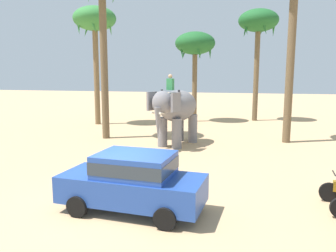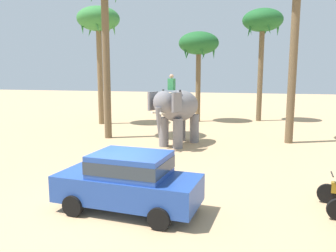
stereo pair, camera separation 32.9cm
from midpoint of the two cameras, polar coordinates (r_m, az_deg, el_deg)
ground_plane at (r=10.33m, az=-9.37°, el=-13.43°), size 120.00×120.00×0.00m
car_sedan_foreground at (r=9.66m, az=-6.96°, el=-9.11°), size 4.22×2.11×1.70m
elephant_with_mahout at (r=18.17m, az=0.84°, el=2.88°), size 2.55×4.02×3.88m
palm_tree_behind_elephant at (r=27.52m, az=4.29°, el=13.55°), size 3.20×3.20×7.21m
palm_tree_near_hut at (r=28.99m, az=14.82°, el=16.44°), size 3.20×3.20×9.03m
palm_tree_leaning_seaward at (r=26.71m, az=-12.75°, el=16.86°), size 3.20×3.20×8.87m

